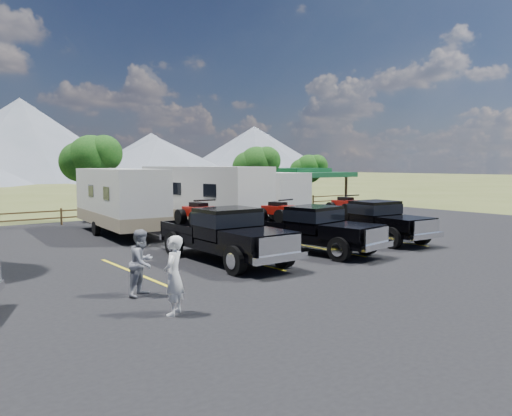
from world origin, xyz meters
TOP-DOWN VIEW (x-y plane):
  - ground at (0.00, 0.00)m, footprint 320.00×320.00m
  - asphalt_lot at (0.00, 3.00)m, footprint 44.00×34.00m
  - stall_lines at (0.00, 4.00)m, footprint 12.12×5.50m
  - tree_ne_a at (8.97, 17.01)m, footprint 3.11×2.92m
  - tree_ne_b at (14.98, 18.01)m, footprint 2.77×2.59m
  - tree_north at (-2.03, 19.02)m, footprint 3.46×3.24m
  - rail_fence at (2.00, 18.50)m, footprint 36.12×0.12m
  - pavilion at (13.00, 17.00)m, footprint 6.20×6.20m
  - rig_left at (-2.64, 3.90)m, footprint 2.35×6.45m
  - rig_center at (1.16, 3.47)m, footprint 2.86×6.29m
  - rig_right at (5.41, 3.86)m, footprint 2.45×6.18m
  - trailer_left at (-2.88, 12.63)m, footprint 3.06×9.37m
  - trailer_center at (0.98, 11.03)m, footprint 3.46×9.69m
  - trailer_right at (5.59, 12.42)m, footprint 2.45×8.62m
  - person_a at (-7.13, -0.74)m, footprint 0.79×0.77m
  - person_b at (-6.98, 1.28)m, footprint 1.08×1.02m

SIDE VIEW (x-z plane):
  - ground at x=0.00m, z-range 0.00..0.00m
  - asphalt_lot at x=0.00m, z-range 0.00..0.04m
  - stall_lines at x=0.00m, z-range 0.04..0.05m
  - rail_fence at x=2.00m, z-range 0.11..1.11m
  - person_b at x=-6.98m, z-range 0.04..1.80m
  - person_a at x=-7.13m, z-range 0.04..1.87m
  - rig_right at x=5.41m, z-range 0.00..2.03m
  - rig_center at x=1.16m, z-range 0.00..2.03m
  - rig_left at x=-2.64m, z-range 0.00..2.14m
  - trailer_right at x=5.59m, z-range 0.11..3.10m
  - trailer_left at x=-2.88m, z-range 0.12..3.36m
  - trailer_center at x=0.98m, z-range 0.12..3.47m
  - pavilion at x=13.00m, z-range 1.18..4.40m
  - tree_ne_b at x=14.98m, z-range 0.99..5.26m
  - tree_ne_a at x=8.97m, z-range 1.10..5.86m
  - tree_north at x=-2.03m, z-range 1.21..6.46m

